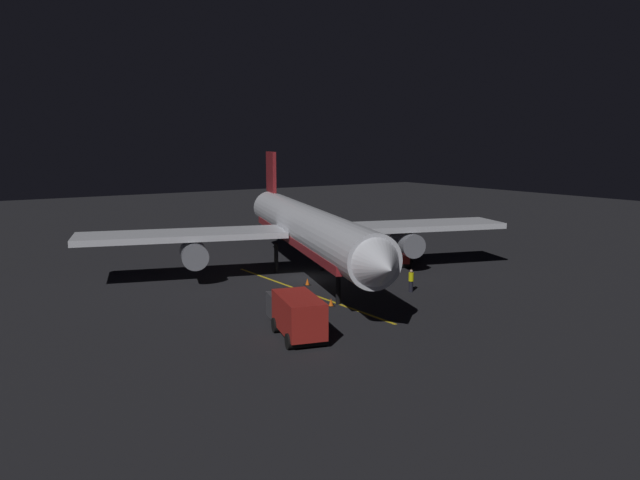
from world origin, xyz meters
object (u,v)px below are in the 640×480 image
object	(u,v)px
baggage_truck	(296,314)
traffic_cone_near_left	(307,282)
catering_truck	(400,250)
ground_crew_worker	(411,281)
traffic_cone_near_right	(331,303)
airliner	(305,228)

from	to	relation	value
baggage_truck	traffic_cone_near_left	world-z (taller)	baggage_truck
baggage_truck	catering_truck	world-z (taller)	catering_truck
ground_crew_worker	traffic_cone_near_left	xyz separation A→B (m)	(5.40, -6.23, -0.64)
baggage_truck	ground_crew_worker	bearing A→B (deg)	-161.53
ground_crew_worker	traffic_cone_near_right	xyz separation A→B (m)	(7.37, -0.00, -0.64)
traffic_cone_near_left	catering_truck	bearing A→B (deg)	-167.54
airliner	traffic_cone_near_right	xyz separation A→B (m)	(3.51, 9.05, -3.89)
baggage_truck	traffic_cone_near_left	size ratio (longest dim) A/B	12.05
ground_crew_worker	traffic_cone_near_right	distance (m)	7.40
catering_truck	ground_crew_worker	bearing A→B (deg)	53.43
ground_crew_worker	traffic_cone_near_left	size ratio (longest dim) A/B	3.16
airliner	catering_truck	distance (m)	10.82
baggage_truck	ground_crew_worker	distance (m)	13.50
baggage_truck	airliner	bearing A→B (deg)	-123.85
airliner	traffic_cone_near_right	bearing A→B (deg)	68.78
ground_crew_worker	traffic_cone_near_right	world-z (taller)	ground_crew_worker
baggage_truck	catering_truck	distance (m)	23.42
airliner	ground_crew_worker	world-z (taller)	airliner
airliner	traffic_cone_near_left	xyz separation A→B (m)	(1.55, 2.83, -3.89)
traffic_cone_near_left	traffic_cone_near_right	bearing A→B (deg)	72.44
traffic_cone_near_left	traffic_cone_near_right	xyz separation A→B (m)	(1.97, 6.22, 0.00)
catering_truck	airliner	bearing A→B (deg)	-0.99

